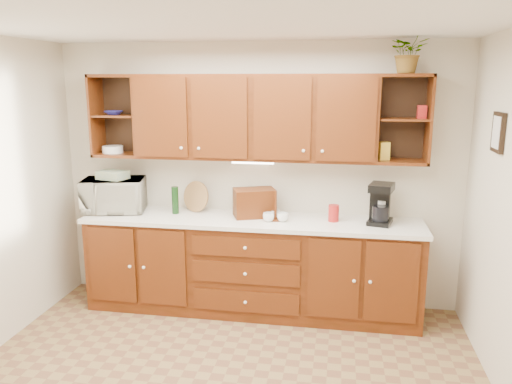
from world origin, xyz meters
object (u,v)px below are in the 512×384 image
(coffee_maker, at_px, (381,204))
(potted_plant, at_px, (409,52))
(bread_box, at_px, (254,203))
(microwave, at_px, (114,195))

(coffee_maker, xyz_separation_m, potted_plant, (0.17, 0.03, 1.35))
(bread_box, height_order, potted_plant, potted_plant)
(bread_box, relative_size, coffee_maker, 1.03)
(microwave, xyz_separation_m, potted_plant, (2.78, 0.03, 1.36))
(coffee_maker, bearing_deg, bread_box, -167.43)
(bread_box, bearing_deg, potted_plant, -21.22)
(microwave, height_order, potted_plant, potted_plant)
(potted_plant, bearing_deg, coffee_maker, -169.38)
(microwave, height_order, coffee_maker, coffee_maker)
(bread_box, xyz_separation_m, potted_plant, (1.35, -0.00, 1.39))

